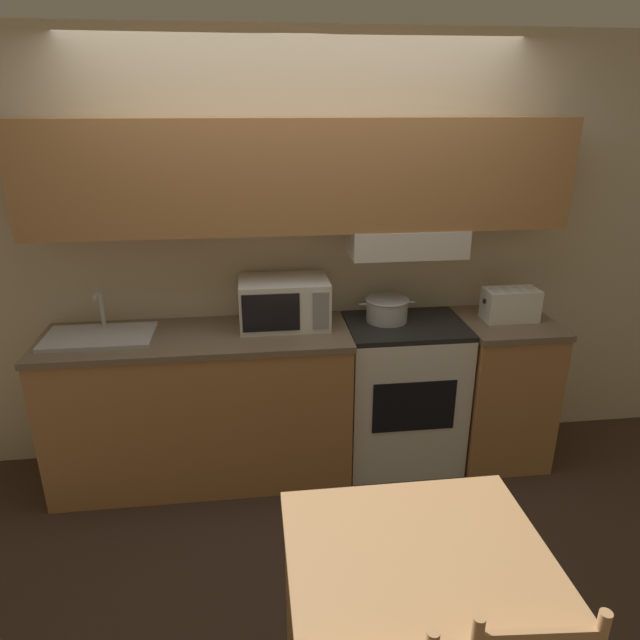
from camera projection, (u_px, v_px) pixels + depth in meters
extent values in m
plane|color=#3D2D23|center=(303.00, 440.00, 3.89)|extent=(16.00, 16.00, 0.00)
cube|color=beige|center=(301.00, 258.00, 3.46)|extent=(5.38, 0.05, 2.55)
cube|color=#B27A47|center=(303.00, 175.00, 3.11)|extent=(2.98, 0.32, 0.60)
cube|color=white|center=(406.00, 241.00, 3.31)|extent=(0.66, 0.34, 0.16)
cube|color=#B27A47|center=(202.00, 409.00, 3.40)|extent=(1.73, 0.57, 0.89)
cube|color=#75604C|center=(196.00, 337.00, 3.23)|extent=(1.75, 0.59, 0.04)
cube|color=#B27A47|center=(499.00, 391.00, 3.61)|extent=(0.53, 0.57, 0.89)
cube|color=#75604C|center=(508.00, 323.00, 3.44)|extent=(0.55, 0.59, 0.04)
cube|color=white|center=(402.00, 395.00, 3.56)|extent=(0.70, 0.53, 0.90)
cube|color=black|center=(406.00, 326.00, 3.39)|extent=(0.70, 0.53, 0.03)
cube|color=black|center=(414.00, 407.00, 3.28)|extent=(0.49, 0.01, 0.32)
cylinder|color=black|center=(384.00, 332.00, 3.27)|extent=(0.10, 0.10, 0.01)
cylinder|color=black|center=(437.00, 329.00, 3.31)|extent=(0.10, 0.10, 0.01)
cylinder|color=black|center=(376.00, 319.00, 3.47)|extent=(0.10, 0.10, 0.01)
cylinder|color=black|center=(426.00, 317.00, 3.50)|extent=(0.10, 0.10, 0.01)
cylinder|color=#B7BABF|center=(387.00, 310.00, 3.40)|extent=(0.25, 0.25, 0.14)
torus|color=#B7BABF|center=(387.00, 300.00, 3.38)|extent=(0.26, 0.26, 0.01)
cylinder|color=#B7BABF|center=(363.00, 304.00, 3.37)|extent=(0.05, 0.01, 0.01)
cylinder|color=#B7BABF|center=(411.00, 302.00, 3.41)|extent=(0.05, 0.01, 0.01)
cube|color=white|center=(284.00, 302.00, 3.32)|extent=(0.52, 0.34, 0.28)
cube|color=black|center=(271.00, 313.00, 3.15)|extent=(0.32, 0.01, 0.22)
cube|color=gray|center=(321.00, 311.00, 3.18)|extent=(0.09, 0.01, 0.22)
cube|color=white|center=(510.00, 305.00, 3.41)|extent=(0.32, 0.17, 0.19)
cube|color=black|center=(484.00, 301.00, 3.38)|extent=(0.01, 0.02, 0.02)
cube|color=black|center=(494.00, 291.00, 3.37)|extent=(0.04, 0.12, 0.01)
cube|color=black|center=(506.00, 290.00, 3.37)|extent=(0.04, 0.12, 0.01)
cube|color=black|center=(518.00, 290.00, 3.38)|extent=(0.04, 0.12, 0.01)
cube|color=black|center=(530.00, 289.00, 3.39)|extent=(0.04, 0.12, 0.01)
cube|color=#B7BABF|center=(99.00, 337.00, 3.16)|extent=(0.59, 0.35, 0.02)
cube|color=#4C4F54|center=(98.00, 337.00, 3.14)|extent=(0.50, 0.26, 0.01)
cylinder|color=#B7BABF|center=(102.00, 309.00, 3.24)|extent=(0.02, 0.02, 0.21)
cylinder|color=#B7BABF|center=(97.00, 294.00, 3.15)|extent=(0.02, 0.12, 0.02)
cube|color=tan|center=(418.00, 555.00, 1.89)|extent=(0.87, 0.71, 0.04)
cube|color=tan|center=(293.00, 581.00, 2.28)|extent=(0.06, 0.06, 0.74)
cube|color=tan|center=(483.00, 563.00, 2.37)|extent=(0.06, 0.06, 0.74)
cube|color=tan|center=(539.00, 639.00, 1.55)|extent=(0.34, 0.05, 0.06)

